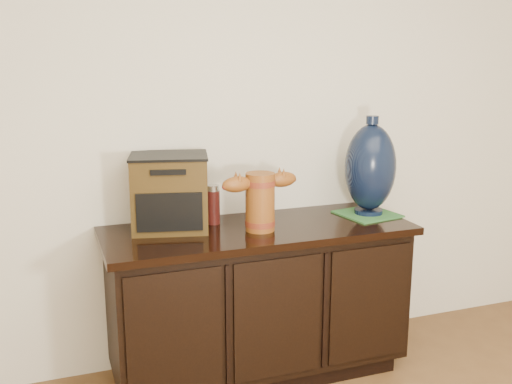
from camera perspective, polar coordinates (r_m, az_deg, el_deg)
name	(u,v)px	position (r m, az deg, el deg)	size (l,w,h in m)	color
sideboard	(258,300)	(2.95, 0.22, -10.24)	(1.46, 0.56, 0.75)	black
terracotta_vessel	(260,198)	(2.74, 0.39, -0.60)	(0.38, 0.16, 0.27)	brown
tv_radio	(170,192)	(2.79, -8.22, -0.02)	(0.40, 0.35, 0.35)	#3E2B0F
green_mat	(367,214)	(3.09, 10.56, -2.07)	(0.26, 0.26, 0.01)	#2E672F
lamp_base	(370,168)	(3.04, 10.83, 2.28)	(0.29, 0.29, 0.49)	black
spray_can	(213,205)	(2.87, -4.10, -1.22)	(0.06, 0.06, 0.19)	#59130F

